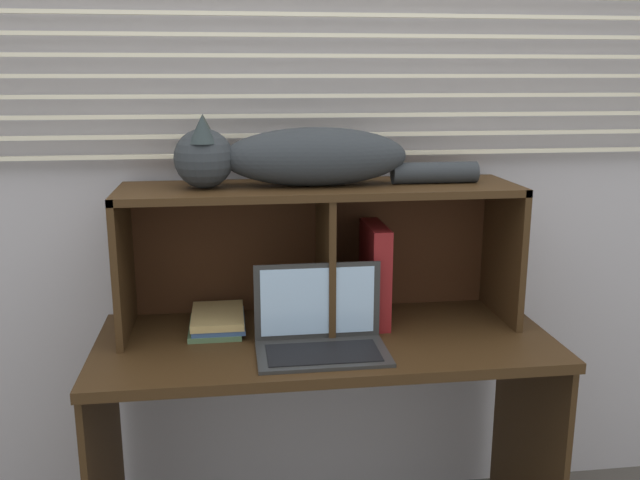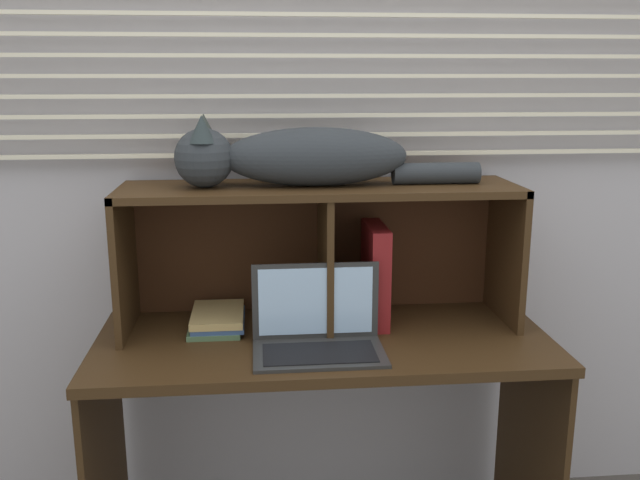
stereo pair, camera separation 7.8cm
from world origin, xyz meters
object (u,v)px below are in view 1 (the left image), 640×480
object	(u,v)px
binder_upright	(375,274)
cat	(294,157)
laptop	(321,332)
book_stack	(217,321)

from	to	relation	value
binder_upright	cat	bearing A→B (deg)	180.00
cat	laptop	size ratio (longest dim) A/B	2.49
binder_upright	book_stack	xyz separation A→B (m)	(-0.48, -0.01, -0.13)
laptop	binder_upright	distance (m)	0.30
laptop	book_stack	bearing A→B (deg)	145.06
cat	book_stack	world-z (taller)	cat
binder_upright	book_stack	bearing A→B (deg)	-179.36
binder_upright	book_stack	distance (m)	0.50
cat	laptop	xyz separation A→B (m)	(0.05, -0.21, -0.46)
laptop	binder_upright	bearing A→B (deg)	46.42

